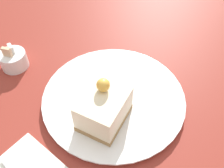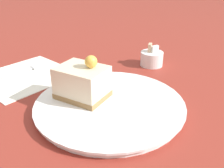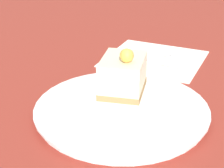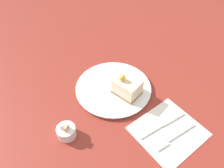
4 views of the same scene
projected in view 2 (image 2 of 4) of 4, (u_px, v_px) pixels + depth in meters
The scene contains 7 objects.
ground_plane at pixel (103, 113), 0.47m from camera, with size 4.00×4.00×0.00m, color maroon.
plate at pixel (108, 104), 0.49m from camera, with size 0.29×0.29×0.01m.
cake_slice at pixel (82, 82), 0.49m from camera, with size 0.10×0.08×0.09m.
napkin at pixel (26, 75), 0.62m from camera, with size 0.22×0.23×0.00m.
fork at pixel (26, 70), 0.65m from camera, with size 0.05×0.16×0.00m.
knife at pixel (25, 79), 0.59m from camera, with size 0.05×0.19×0.00m.
sugar_bowl at pixel (152, 58), 0.68m from camera, with size 0.06×0.06×0.06m.
Camera 2 is at (0.24, -0.32, 0.26)m, focal length 40.00 mm.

